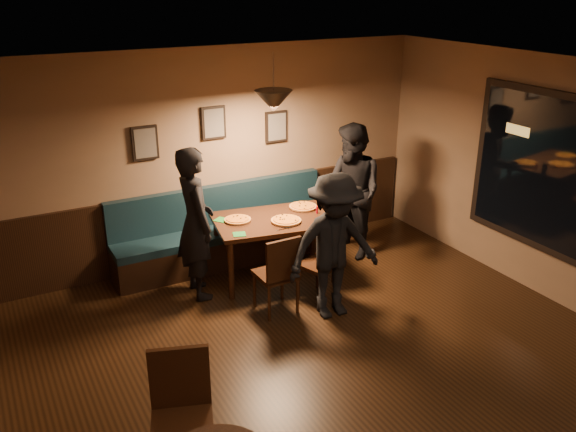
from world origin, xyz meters
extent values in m
plane|color=black|center=(0.00, 0.00, 0.00)|extent=(7.00, 7.00, 0.00)
plane|color=silver|center=(0.00, 0.00, 2.80)|extent=(7.00, 7.00, 0.00)
plane|color=#8C704F|center=(0.00, 3.50, 1.40)|extent=(6.00, 0.00, 6.00)
cube|color=black|center=(0.00, 3.47, 0.50)|extent=(5.88, 0.06, 1.00)
cube|color=black|center=(2.96, 0.50, 1.50)|extent=(0.06, 2.56, 1.86)
plane|color=black|center=(2.93, 0.50, 1.50)|extent=(0.00, 2.40, 2.40)
cube|color=black|center=(-0.90, 3.47, 1.70)|extent=(0.32, 0.04, 0.42)
cube|color=black|center=(0.00, 3.47, 1.85)|extent=(0.32, 0.04, 0.42)
cube|color=black|center=(0.90, 3.47, 1.70)|extent=(0.32, 0.04, 0.42)
cone|color=black|center=(0.38, 2.53, 2.25)|extent=(0.44, 0.44, 0.25)
cube|color=black|center=(0.38, 2.53, 0.40)|extent=(1.63, 1.20, 0.79)
imported|color=black|center=(-0.63, 2.57, 0.91)|extent=(0.47, 0.69, 1.83)
imported|color=black|center=(1.60, 2.63, 0.91)|extent=(0.74, 0.93, 1.82)
imported|color=black|center=(0.53, 1.40, 0.84)|extent=(1.12, 0.70, 1.67)
cylinder|color=orange|center=(-0.05, 2.68, 0.81)|extent=(0.38, 0.38, 0.04)
cylinder|color=orange|center=(0.46, 2.37, 0.81)|extent=(0.43, 0.43, 0.04)
cylinder|color=orange|center=(0.87, 2.68, 0.81)|extent=(0.40, 0.40, 0.04)
cylinder|color=black|center=(1.03, 2.21, 0.87)|extent=(0.08, 0.08, 0.16)
cylinder|color=maroon|center=(0.94, 2.44, 0.85)|extent=(0.03, 0.03, 0.12)
cube|color=#1F7727|center=(-0.22, 2.80, 0.80)|extent=(0.21, 0.21, 0.01)
cube|color=#1F752D|center=(-0.20, 2.29, 0.80)|extent=(0.18, 0.18, 0.01)
cube|color=silver|center=(0.37, 2.18, 0.79)|extent=(0.18, 0.04, 0.00)
camera|label=1|loc=(-2.76, -3.63, 3.58)|focal=37.57mm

